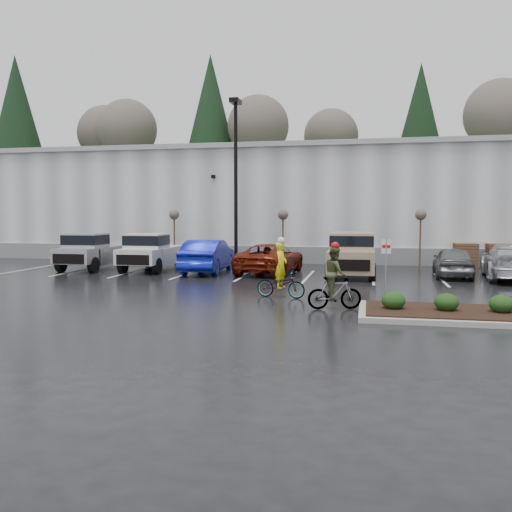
% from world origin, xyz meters
% --- Properties ---
extents(ground, '(120.00, 120.00, 0.00)m').
position_xyz_m(ground, '(0.00, 0.00, 0.00)').
color(ground, black).
rests_on(ground, ground).
extents(warehouse, '(60.50, 15.50, 7.20)m').
position_xyz_m(warehouse, '(0.00, 21.99, 3.65)').
color(warehouse, '#A9ACAE').
rests_on(warehouse, ground).
extents(wooded_ridge, '(80.00, 25.00, 6.00)m').
position_xyz_m(wooded_ridge, '(0.00, 45.00, 3.00)').
color(wooded_ridge, '#1C3917').
rests_on(wooded_ridge, ground).
extents(lamppost, '(0.50, 1.00, 9.22)m').
position_xyz_m(lamppost, '(-4.00, 12.00, 5.69)').
color(lamppost, black).
rests_on(lamppost, ground).
extents(sapling_west, '(0.60, 0.60, 3.20)m').
position_xyz_m(sapling_west, '(-8.00, 13.00, 2.73)').
color(sapling_west, '#4D301F').
rests_on(sapling_west, ground).
extents(sapling_mid, '(0.60, 0.60, 3.20)m').
position_xyz_m(sapling_mid, '(-1.50, 13.00, 2.73)').
color(sapling_mid, '#4D301F').
rests_on(sapling_mid, ground).
extents(sapling_east, '(0.60, 0.60, 3.20)m').
position_xyz_m(sapling_east, '(6.00, 13.00, 2.73)').
color(sapling_east, '#4D301F').
rests_on(sapling_east, ground).
extents(pallet_stack_a, '(1.20, 1.20, 1.35)m').
position_xyz_m(pallet_stack_a, '(8.50, 14.00, 0.68)').
color(pallet_stack_a, '#4D301F').
rests_on(pallet_stack_a, ground).
extents(pallet_stack_b, '(1.20, 1.20, 1.35)m').
position_xyz_m(pallet_stack_b, '(10.20, 14.00, 0.68)').
color(pallet_stack_b, '#4D301F').
rests_on(pallet_stack_b, ground).
extents(curb_island, '(8.00, 3.00, 0.15)m').
position_xyz_m(curb_island, '(7.00, -1.00, 0.07)').
color(curb_island, gray).
rests_on(curb_island, ground).
extents(mulch_bed, '(7.60, 2.60, 0.04)m').
position_xyz_m(mulch_bed, '(7.00, -1.00, 0.17)').
color(mulch_bed, black).
rests_on(mulch_bed, curb_island).
extents(shrub_a, '(0.70, 0.70, 0.52)m').
position_xyz_m(shrub_a, '(4.00, -1.00, 0.41)').
color(shrub_a, black).
rests_on(shrub_a, curb_island).
extents(shrub_b, '(0.70, 0.70, 0.52)m').
position_xyz_m(shrub_b, '(5.50, -1.00, 0.41)').
color(shrub_b, black).
rests_on(shrub_b, curb_island).
extents(shrub_c, '(0.70, 0.70, 0.52)m').
position_xyz_m(shrub_c, '(7.00, -1.00, 0.41)').
color(shrub_c, black).
rests_on(shrub_c, curb_island).
extents(fire_lane_sign, '(0.30, 0.05, 2.20)m').
position_xyz_m(fire_lane_sign, '(3.80, 0.20, 1.41)').
color(fire_lane_sign, gray).
rests_on(fire_lane_sign, ground).
extents(pickup_silver, '(2.10, 5.20, 1.96)m').
position_xyz_m(pickup_silver, '(-11.12, 9.18, 0.98)').
color(pickup_silver, '#9FA1A6').
rests_on(pickup_silver, ground).
extents(pickup_white, '(2.10, 5.20, 1.96)m').
position_xyz_m(pickup_white, '(-7.81, 9.33, 0.98)').
color(pickup_white, silver).
rests_on(pickup_white, ground).
extents(car_blue, '(1.95, 5.09, 1.65)m').
position_xyz_m(car_blue, '(-4.67, 8.77, 0.83)').
color(car_blue, '#0D1699').
rests_on(car_blue, ground).
extents(car_red, '(3.01, 5.53, 1.47)m').
position_xyz_m(car_red, '(-1.53, 9.11, 0.73)').
color(car_red, maroon).
rests_on(car_red, ground).
extents(suv_tan, '(2.20, 5.10, 2.06)m').
position_xyz_m(suv_tan, '(2.49, 8.72, 1.03)').
color(suv_tan, '#9C8369').
rests_on(suv_tan, ground).
extents(car_grey, '(1.94, 4.30, 1.43)m').
position_xyz_m(car_grey, '(7.17, 9.27, 0.72)').
color(car_grey, '#5A5D5E').
rests_on(car_grey, ground).
extents(car_far_silver, '(2.91, 5.86, 1.64)m').
position_xyz_m(car_far_silver, '(9.61, 8.85, 0.82)').
color(car_far_silver, '#B5B7BD').
rests_on(car_far_silver, ground).
extents(cyclist_hivis, '(1.87, 0.95, 2.16)m').
position_xyz_m(cyclist_hivis, '(0.22, 1.50, 0.68)').
color(cyclist_hivis, '#3F3F44').
rests_on(cyclist_hivis, ground).
extents(cyclist_olive, '(1.70, 0.89, 2.12)m').
position_xyz_m(cyclist_olive, '(2.24, -0.49, 0.78)').
color(cyclist_olive, '#3F3F44').
rests_on(cyclist_olive, ground).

